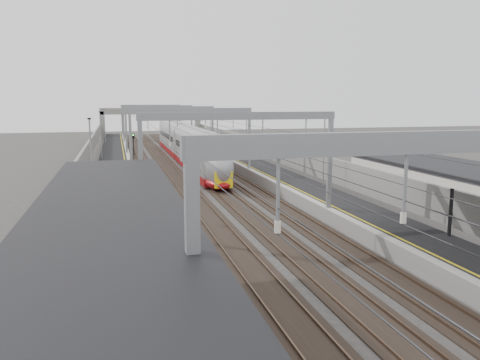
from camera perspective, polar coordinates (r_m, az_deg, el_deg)
platform_left at (r=52.55m, az=-14.99°, el=0.72°), size 4.00×120.00×1.00m
platform_right at (r=54.84m, az=1.96°, el=1.40°), size 4.00×120.00×1.00m
tracks at (r=53.17m, az=-6.33°, el=0.59°), size 11.40×140.00×0.20m
overhead_line at (r=59.13m, az=-7.40°, el=7.40°), size 13.00×140.00×6.60m
canopy_left at (r=10.46m, az=-16.09°, el=-8.41°), size 4.40×30.00×4.24m
overbridge at (r=107.29m, az=-10.80°, el=7.78°), size 22.00×2.20×6.90m
wall_left at (r=52.51m, az=-18.54°, el=1.76°), size 0.30×120.00×3.20m
wall_right at (r=55.70m, az=5.12°, el=2.63°), size 0.30×120.00×3.20m
train at (r=64.10m, az=-6.52°, el=3.93°), size 2.67×48.71×4.23m
signal_green at (r=73.32m, az=-12.87°, el=4.72°), size 0.32×0.32×3.48m
signal_red_near at (r=70.53m, az=-5.90°, el=4.73°), size 0.32×0.32×3.48m
signal_red_far at (r=83.33m, az=-5.77°, el=5.46°), size 0.32×0.32×3.48m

